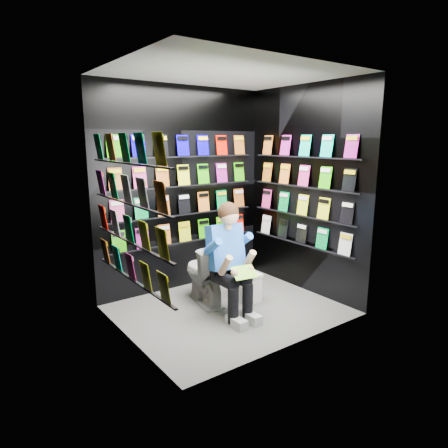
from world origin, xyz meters
TOP-DOWN VIEW (x-y plane):
  - floor at (0.00, 0.00)m, footprint 2.40×2.40m
  - ceiling at (0.00, 0.00)m, footprint 2.40×2.40m
  - wall_back at (0.00, 1.00)m, footprint 2.40×0.04m
  - wall_front at (0.00, -1.00)m, footprint 2.40×0.04m
  - wall_left at (-1.20, 0.00)m, footprint 0.04×2.00m
  - wall_right at (1.20, 0.00)m, footprint 0.04×2.00m
  - comics_back at (0.00, 0.97)m, footprint 2.10×0.06m
  - comics_left at (-1.17, 0.00)m, footprint 0.06×1.70m
  - comics_right at (1.17, 0.00)m, footprint 0.06×1.70m
  - toilet at (-0.09, 0.34)m, footprint 0.54×0.81m
  - longbox at (0.36, 0.17)m, footprint 0.27×0.45m
  - longbox_lid at (0.36, 0.17)m, footprint 0.30×0.47m
  - reader at (-0.09, -0.04)m, footprint 0.63×0.82m
  - held_comic at (-0.09, -0.39)m, footprint 0.28×0.19m

SIDE VIEW (x-z plane):
  - floor at x=0.00m, z-range 0.00..0.00m
  - longbox at x=0.36m, z-range 0.00..0.32m
  - longbox_lid at x=0.36m, z-range 0.32..0.35m
  - toilet at x=-0.09m, z-range 0.00..0.73m
  - held_comic at x=-0.09m, z-range 0.53..0.63m
  - reader at x=-0.09m, z-range 0.08..1.45m
  - wall_back at x=0.00m, z-range 0.00..2.60m
  - wall_front at x=0.00m, z-range 0.00..2.60m
  - wall_left at x=-1.20m, z-range 0.00..2.60m
  - wall_right at x=1.20m, z-range 0.00..2.60m
  - comics_back at x=0.00m, z-range 0.62..1.99m
  - comics_left at x=-1.17m, z-range 0.62..1.99m
  - comics_right at x=1.17m, z-range 0.62..1.99m
  - ceiling at x=0.00m, z-range 2.60..2.60m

